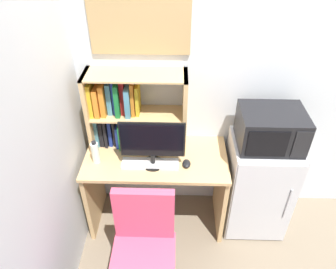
{
  "coord_description": "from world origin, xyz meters",
  "views": [
    {
      "loc": [
        -0.81,
        -2.27,
        2.48
      ],
      "look_at": [
        -0.87,
        -0.32,
        1.02
      ],
      "focal_mm": 34.06,
      "sensor_mm": 36.0,
      "label": 1
    }
  ],
  "objects_px": {
    "monitor": "(152,142)",
    "desk_chair": "(144,257)",
    "hutch_bookshelf": "(124,110)",
    "microwave": "(271,129)",
    "computer_mouse": "(187,164)",
    "water_bottle": "(95,152)",
    "keyboard": "(150,164)",
    "mini_fridge": "(257,185)",
    "wall_corkboard": "(139,20)"
  },
  "relations": [
    {
      "from": "monitor",
      "to": "keyboard",
      "type": "bearing_deg",
      "value": -163.73
    },
    {
      "from": "keyboard",
      "to": "mini_fridge",
      "type": "relative_size",
      "value": 0.48
    },
    {
      "from": "hutch_bookshelf",
      "to": "water_bottle",
      "type": "relative_size",
      "value": 3.87
    },
    {
      "from": "monitor",
      "to": "computer_mouse",
      "type": "xyz_separation_m",
      "value": [
        0.27,
        -0.01,
        -0.2
      ]
    },
    {
      "from": "hutch_bookshelf",
      "to": "monitor",
      "type": "bearing_deg",
      "value": -47.27
    },
    {
      "from": "keyboard",
      "to": "water_bottle",
      "type": "xyz_separation_m",
      "value": [
        -0.43,
        0.03,
        0.08
      ]
    },
    {
      "from": "monitor",
      "to": "microwave",
      "type": "relative_size",
      "value": 1.03
    },
    {
      "from": "water_bottle",
      "to": "desk_chair",
      "type": "height_order",
      "value": "water_bottle"
    },
    {
      "from": "mini_fridge",
      "to": "microwave",
      "type": "height_order",
      "value": "microwave"
    },
    {
      "from": "microwave",
      "to": "wall_corkboard",
      "type": "relative_size",
      "value": 0.66
    },
    {
      "from": "computer_mouse",
      "to": "water_bottle",
      "type": "relative_size",
      "value": 0.48
    },
    {
      "from": "hutch_bookshelf",
      "to": "microwave",
      "type": "bearing_deg",
      "value": -8.5
    },
    {
      "from": "keyboard",
      "to": "mini_fridge",
      "type": "bearing_deg",
      "value": 6.19
    },
    {
      "from": "monitor",
      "to": "keyboard",
      "type": "height_order",
      "value": "monitor"
    },
    {
      "from": "computer_mouse",
      "to": "microwave",
      "type": "distance_m",
      "value": 0.7
    },
    {
      "from": "water_bottle",
      "to": "monitor",
      "type": "bearing_deg",
      "value": -2.37
    },
    {
      "from": "water_bottle",
      "to": "mini_fridge",
      "type": "distance_m",
      "value": 1.41
    },
    {
      "from": "water_bottle",
      "to": "wall_corkboard",
      "type": "height_order",
      "value": "wall_corkboard"
    },
    {
      "from": "water_bottle",
      "to": "wall_corkboard",
      "type": "bearing_deg",
      "value": 44.43
    },
    {
      "from": "water_bottle",
      "to": "computer_mouse",
      "type": "bearing_deg",
      "value": -2.03
    },
    {
      "from": "mini_fridge",
      "to": "keyboard",
      "type": "bearing_deg",
      "value": -173.81
    },
    {
      "from": "monitor",
      "to": "microwave",
      "type": "height_order",
      "value": "microwave"
    },
    {
      "from": "water_bottle",
      "to": "mini_fridge",
      "type": "relative_size",
      "value": 0.22
    },
    {
      "from": "computer_mouse",
      "to": "water_bottle",
      "type": "distance_m",
      "value": 0.72
    },
    {
      "from": "water_bottle",
      "to": "microwave",
      "type": "xyz_separation_m",
      "value": [
        1.35,
        0.08,
        0.21
      ]
    },
    {
      "from": "microwave",
      "to": "keyboard",
      "type": "bearing_deg",
      "value": -173.63
    },
    {
      "from": "hutch_bookshelf",
      "to": "keyboard",
      "type": "distance_m",
      "value": 0.48
    },
    {
      "from": "monitor",
      "to": "wall_corkboard",
      "type": "height_order",
      "value": "wall_corkboard"
    },
    {
      "from": "keyboard",
      "to": "wall_corkboard",
      "type": "bearing_deg",
      "value": 100.54
    },
    {
      "from": "water_bottle",
      "to": "microwave",
      "type": "bearing_deg",
      "value": 3.27
    },
    {
      "from": "water_bottle",
      "to": "microwave",
      "type": "distance_m",
      "value": 1.37
    },
    {
      "from": "keyboard",
      "to": "wall_corkboard",
      "type": "height_order",
      "value": "wall_corkboard"
    },
    {
      "from": "hutch_bookshelf",
      "to": "computer_mouse",
      "type": "bearing_deg",
      "value": -28.09
    },
    {
      "from": "monitor",
      "to": "water_bottle",
      "type": "bearing_deg",
      "value": 177.63
    },
    {
      "from": "keyboard",
      "to": "computer_mouse",
      "type": "distance_m",
      "value": 0.29
    },
    {
      "from": "desk_chair",
      "to": "mini_fridge",
      "type": "bearing_deg",
      "value": 35.99
    },
    {
      "from": "computer_mouse",
      "to": "water_bottle",
      "type": "height_order",
      "value": "water_bottle"
    },
    {
      "from": "computer_mouse",
      "to": "wall_corkboard",
      "type": "height_order",
      "value": "wall_corkboard"
    },
    {
      "from": "wall_corkboard",
      "to": "keyboard",
      "type": "bearing_deg",
      "value": -79.46
    },
    {
      "from": "mini_fridge",
      "to": "desk_chair",
      "type": "height_order",
      "value": "desk_chair"
    },
    {
      "from": "hutch_bookshelf",
      "to": "wall_corkboard",
      "type": "xyz_separation_m",
      "value": [
        0.15,
        0.11,
        0.68
      ]
    },
    {
      "from": "hutch_bookshelf",
      "to": "keyboard",
      "type": "height_order",
      "value": "hutch_bookshelf"
    },
    {
      "from": "keyboard",
      "to": "microwave",
      "type": "distance_m",
      "value": 0.97
    },
    {
      "from": "monitor",
      "to": "desk_chair",
      "type": "relative_size",
      "value": 0.53
    },
    {
      "from": "hutch_bookshelf",
      "to": "computer_mouse",
      "type": "xyz_separation_m",
      "value": [
        0.51,
        -0.27,
        -0.32
      ]
    },
    {
      "from": "monitor",
      "to": "computer_mouse",
      "type": "relative_size",
      "value": 5.13
    },
    {
      "from": "monitor",
      "to": "mini_fridge",
      "type": "bearing_deg",
      "value": 5.92
    },
    {
      "from": "desk_chair",
      "to": "microwave",
      "type": "bearing_deg",
      "value": 36.11
    },
    {
      "from": "keyboard",
      "to": "water_bottle",
      "type": "bearing_deg",
      "value": 176.63
    },
    {
      "from": "keyboard",
      "to": "water_bottle",
      "type": "distance_m",
      "value": 0.44
    }
  ]
}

